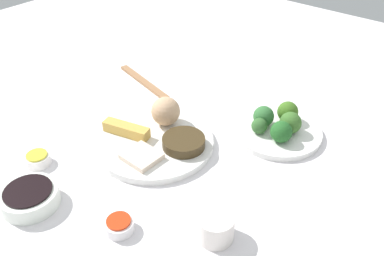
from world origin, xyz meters
The scene contains 20 objects.
tabletop centered at (0.00, 0.00, 0.01)m, with size 2.20×2.20×0.02m, color silver.
main_plate centered at (0.00, 0.01, 0.03)m, with size 0.27×0.27×0.02m, color white.
rice_scoop centered at (-0.02, 0.07, 0.07)m, with size 0.07×0.07×0.07m, color tan.
spring_roll centered at (-0.06, -0.02, 0.05)m, with size 0.11×0.03×0.02m, color gold.
crab_rangoon_wonton centered at (0.03, -0.06, 0.04)m, with size 0.07×0.07×0.01m, color beige.
stir_fry_heap centered at (0.07, 0.03, 0.05)m, with size 0.09×0.09×0.02m, color #3E2F18.
broccoli_plate centered at (0.19, 0.22, 0.03)m, with size 0.21×0.21×0.01m, color white.
broccoli_floret_0 centered at (0.16, 0.21, 0.06)m, with size 0.05×0.05×0.05m, color #316A33.
broccoli_floret_1 centered at (0.22, 0.23, 0.06)m, with size 0.05×0.05×0.05m, color #3A6929.
broccoli_floret_2 centered at (0.19, 0.27, 0.06)m, with size 0.05×0.05×0.05m, color #3C691E.
broccoli_floret_3 centered at (0.17, 0.18, 0.05)m, with size 0.04×0.04×0.04m, color #32602C.
broccoli_floret_5 centered at (0.22, 0.19, 0.06)m, with size 0.05×0.05×0.05m, color #225B23.
soy_sauce_bowl centered at (-0.06, -0.27, 0.04)m, with size 0.11×0.11×0.03m, color white.
soy_sauce_bowl_liquid centered at (-0.06, -0.27, 0.05)m, with size 0.09×0.09×0.00m, color black.
sauce_ramekin_hot_mustard centered at (-0.15, -0.20, 0.03)m, with size 0.05×0.05×0.02m, color white.
sauce_ramekin_hot_mustard_liquid centered at (-0.15, -0.20, 0.04)m, with size 0.04×0.04×0.00m, color yellow.
sauce_ramekin_sweet_and_sour centered at (0.12, -0.21, 0.03)m, with size 0.05×0.05×0.02m, color white.
sauce_ramekin_sweet_and_sour_liquid centered at (0.12, -0.21, 0.04)m, with size 0.04×0.04×0.00m, color red.
teacup centered at (0.26, -0.11, 0.04)m, with size 0.07×0.07×0.05m, color white.
chopsticks_pair centered at (-0.22, 0.20, 0.02)m, with size 0.23×0.02×0.01m, color #A2714A.
Camera 1 is at (0.53, -0.50, 0.59)m, focal length 37.94 mm.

